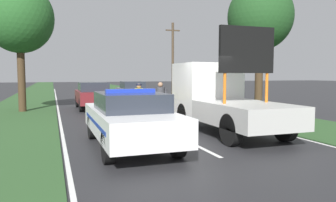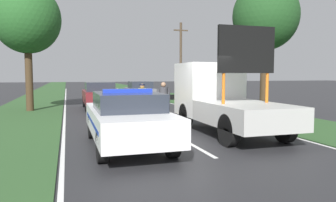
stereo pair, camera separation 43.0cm
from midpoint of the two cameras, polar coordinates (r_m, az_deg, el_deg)
name	(u,v)px [view 1 (the left image)]	position (r m, az deg, el deg)	size (l,w,h in m)	color
ground_plane	(179,137)	(10.33, 0.77, -6.32)	(160.00, 160.00, 0.00)	#28282B
lane_markings	(114,105)	(21.38, -9.94, -0.70)	(7.00, 52.57, 0.01)	silver
grass_verge_left	(31,98)	(29.64, -23.07, 0.49)	(3.67, 120.00, 0.03)	#2D5128
grass_verge_right	(155,95)	(30.89, -2.70, 1.01)	(3.67, 120.00, 0.03)	#2D5128
police_car	(130,118)	(8.92, -8.09, -3.00)	(1.88, 4.90, 1.58)	white
work_truck	(220,97)	(11.49, 7.98, 0.67)	(2.05, 5.36, 3.39)	white
road_barrier	(137,99)	(14.59, -6.29, 0.31)	(3.33, 0.08, 1.05)	black
police_officer	(139,98)	(14.15, -5.95, 0.44)	(0.56, 0.36, 1.57)	#191E38
pedestrian_civilian	(160,98)	(13.94, -2.21, 0.52)	(0.59, 0.37, 1.64)	#232326
traffic_cone_near_police	(101,118)	(13.32, -12.55, -2.89)	(0.35, 0.35, 0.50)	black
traffic_cone_centre_front	(147,118)	(12.51, -4.59, -3.01)	(0.44, 0.44, 0.61)	black
traffic_cone_near_truck	(110,114)	(14.43, -10.90, -2.29)	(0.36, 0.36, 0.50)	black
queued_car_wagon_maroon	(93,95)	(19.20, -13.53, 1.03)	(1.76, 4.23, 1.53)	maroon
queued_car_suv_grey	(132,91)	(24.89, -6.72, 1.80)	(1.81, 3.93, 1.45)	slate
roadside_tree_near_left	(260,17)	(16.56, 15.02, 13.87)	(3.08, 3.08, 6.33)	#42301E
roadside_tree_near_right	(19,18)	(19.08, -25.07, 12.90)	(3.46, 3.46, 6.70)	#42301E
utility_pole	(173,59)	(26.88, 0.37, 7.24)	(1.20, 0.20, 6.15)	#473828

